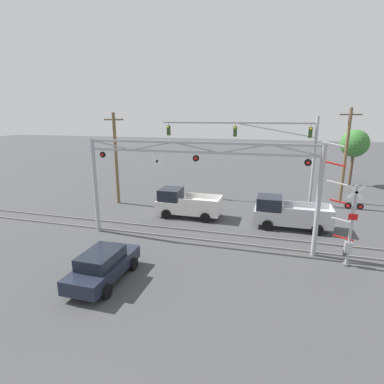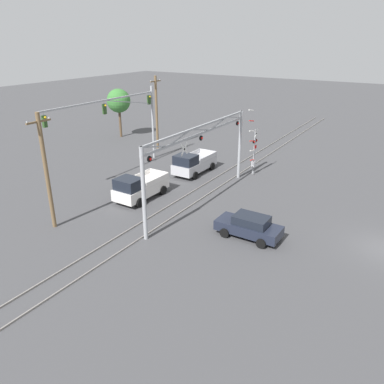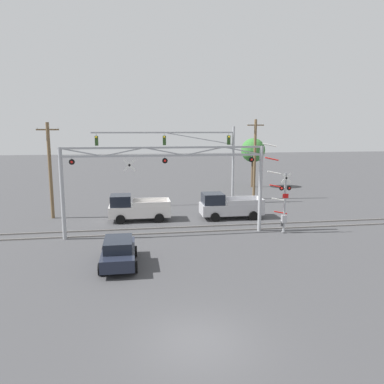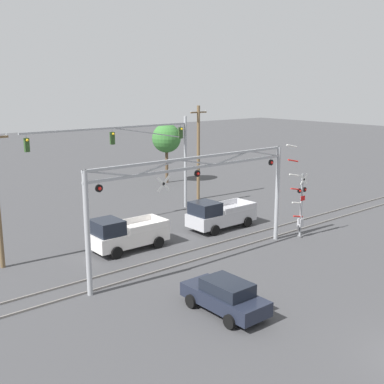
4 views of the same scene
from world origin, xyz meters
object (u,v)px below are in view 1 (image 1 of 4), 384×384
crossing_gantry (196,175)px  pickup_truck_lead (186,204)px  utility_pole_left (116,158)px  utility_pole_right (346,155)px  crossing_signal_mast (348,225)px  pickup_truck_following (287,214)px  sedan_waiting (103,265)px  background_tree_beyond_span (354,144)px  traffic_signal_span (271,142)px

crossing_gantry → pickup_truck_lead: size_ratio=2.85×
utility_pole_left → utility_pole_right: 20.49m
crossing_gantry → crossing_signal_mast: bearing=-5.5°
utility_pole_left → utility_pole_right: bearing=16.4°
crossing_gantry → utility_pole_left: size_ratio=1.77×
pickup_truck_following → utility_pole_right: 10.05m
crossing_gantry → utility_pole_right: 16.25m
sedan_waiting → utility_pole_right: 22.88m
pickup_truck_following → crossing_signal_mast: bearing=-61.1°
utility_pole_right → background_tree_beyond_span: bearing=73.3°
crossing_signal_mast → sedan_waiting: crossing_signal_mast is taller
crossing_gantry → pickup_truck_following: crossing_gantry is taller
traffic_signal_span → sedan_waiting: 18.50m
traffic_signal_span → background_tree_beyond_span: bearing=47.3°
crossing_signal_mast → traffic_signal_span: traffic_signal_span is taller
crossing_gantry → utility_pole_left: 11.18m
pickup_truck_lead → sedan_waiting: 10.34m
traffic_signal_span → utility_pole_right: (6.46, 1.60, -1.10)m
crossing_signal_mast → sedan_waiting: size_ratio=1.51×
sedan_waiting → utility_pole_left: utility_pole_left is taller
traffic_signal_span → pickup_truck_lead: (-6.18, -6.10, -4.46)m
utility_pole_left → crossing_gantry: bearing=-35.9°
traffic_signal_span → sedan_waiting: (-7.22, -16.38, -4.68)m
utility_pole_right → background_tree_beyond_span: 8.38m
pickup_truck_lead → utility_pole_right: (12.64, 7.70, 3.36)m
pickup_truck_lead → background_tree_beyond_span: bearing=46.2°
pickup_truck_lead → background_tree_beyond_span: size_ratio=0.79×
utility_pole_right → crossing_signal_mast: bearing=-99.3°
crossing_signal_mast → pickup_truck_following: crossing_signal_mast is taller
utility_pole_left → background_tree_beyond_span: (22.06, 13.80, 0.56)m
crossing_gantry → utility_pole_right: size_ratio=1.68×
crossing_signal_mast → background_tree_beyond_span: 21.79m
pickup_truck_lead → sedan_waiting: pickup_truck_lead is taller
crossing_gantry → background_tree_beyond_span: 24.15m
traffic_signal_span → pickup_truck_following: traffic_signal_span is taller
pickup_truck_lead → sedan_waiting: (-1.04, -10.28, -0.22)m
utility_pole_left → sedan_waiting: bearing=-63.9°
pickup_truck_following → sedan_waiting: (-8.74, -9.91, -0.22)m
traffic_signal_span → sedan_waiting: traffic_signal_span is taller
pickup_truck_following → crossing_gantry: bearing=-143.0°
traffic_signal_span → utility_pole_left: 13.90m
utility_pole_right → crossing_gantry: bearing=-130.7°
crossing_signal_mast → utility_pole_right: (2.15, 13.15, 2.08)m
crossing_gantry → traffic_signal_span: 11.55m
pickup_truck_following → utility_pole_left: utility_pole_left is taller
pickup_truck_lead → background_tree_beyond_span: background_tree_beyond_span is taller
traffic_signal_span → utility_pole_right: bearing=13.9°
crossing_gantry → utility_pole_left: (-9.06, 6.55, -0.18)m
crossing_gantry → pickup_truck_following: size_ratio=2.72×
pickup_truck_following → sedan_waiting: pickup_truck_following is taller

